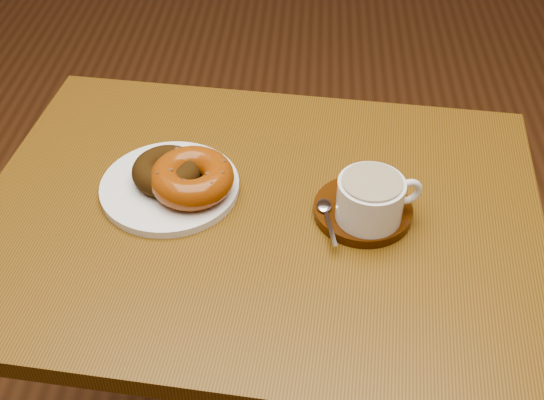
# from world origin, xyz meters

# --- Properties ---
(cafe_table) EXTENTS (0.88, 0.70, 0.78)m
(cafe_table) POSITION_xyz_m (0.27, -0.07, 0.66)
(cafe_table) COLOR brown
(cafe_table) RESTS_ON ground
(donut_plate) EXTENTS (0.22, 0.22, 0.01)m
(donut_plate) POSITION_xyz_m (0.13, -0.03, 0.79)
(donut_plate) COLOR white
(donut_plate) RESTS_ON cafe_table
(donut_cinnamon) EXTENTS (0.12, 0.12, 0.04)m
(donut_cinnamon) POSITION_xyz_m (0.12, -0.03, 0.81)
(donut_cinnamon) COLOR #36210A
(donut_cinnamon) RESTS_ON donut_plate
(donut_caramel) EXTENTS (0.17, 0.17, 0.05)m
(donut_caramel) POSITION_xyz_m (0.17, -0.04, 0.82)
(donut_caramel) COLOR #90440F
(donut_caramel) RESTS_ON donut_plate
(saucer) EXTENTS (0.19, 0.19, 0.02)m
(saucer) POSITION_xyz_m (0.42, -0.07, 0.79)
(saucer) COLOR #3E1D08
(saucer) RESTS_ON cafe_table
(coffee_cup) EXTENTS (0.12, 0.09, 0.07)m
(coffee_cup) POSITION_xyz_m (0.43, -0.09, 0.83)
(coffee_cup) COLOR white
(coffee_cup) RESTS_ON saucer
(teaspoon) EXTENTS (0.03, 0.10, 0.01)m
(teaspoon) POSITION_xyz_m (0.36, -0.08, 0.80)
(teaspoon) COLOR silver
(teaspoon) RESTS_ON saucer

